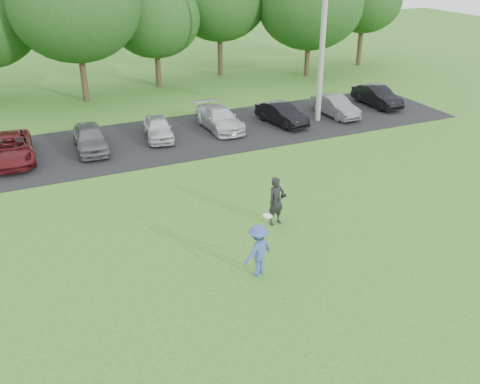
# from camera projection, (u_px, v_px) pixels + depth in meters

# --- Properties ---
(ground) EXTENTS (100.00, 100.00, 0.00)m
(ground) POSITION_uv_depth(u_px,v_px,m) (290.00, 279.00, 15.53)
(ground) COLOR #316B1E
(ground) RESTS_ON ground
(parking_lot) EXTENTS (32.00, 6.50, 0.03)m
(parking_lot) POSITION_uv_depth(u_px,v_px,m) (160.00, 140.00, 26.19)
(parking_lot) COLOR black
(parking_lot) RESTS_ON ground
(utility_pole) EXTENTS (0.28, 0.28, 9.25)m
(utility_pole) POSITION_uv_depth(u_px,v_px,m) (323.00, 33.00, 26.97)
(utility_pole) COLOR gray
(utility_pole) RESTS_ON ground
(frisbee_player) EXTENTS (1.19, 0.94, 1.96)m
(frisbee_player) POSITION_uv_depth(u_px,v_px,m) (258.00, 250.00, 15.45)
(frisbee_player) COLOR #37519D
(frisbee_player) RESTS_ON ground
(camera_bystander) EXTENTS (0.70, 0.52, 1.73)m
(camera_bystander) POSITION_uv_depth(u_px,v_px,m) (276.00, 201.00, 18.20)
(camera_bystander) COLOR black
(camera_bystander) RESTS_ON ground
(parked_cars) EXTENTS (28.67, 4.75, 1.25)m
(parked_cars) POSITION_uv_depth(u_px,v_px,m) (100.00, 136.00, 24.87)
(parked_cars) COLOR #ABADB2
(parked_cars) RESTS_ON parking_lot
(tree_row) EXTENTS (42.39, 9.85, 8.64)m
(tree_row) POSITION_uv_depth(u_px,v_px,m) (132.00, 11.00, 32.65)
(tree_row) COLOR #38281C
(tree_row) RESTS_ON ground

